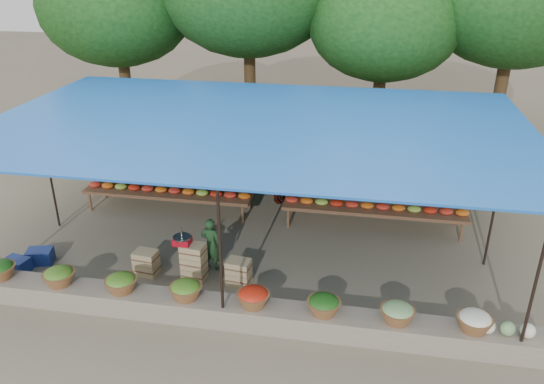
% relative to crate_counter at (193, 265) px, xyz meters
% --- Properties ---
extents(ground, '(60.00, 60.00, 0.00)m').
position_rel_crate_counter_xyz_m(ground, '(0.98, 1.57, -0.31)').
color(ground, '#655D4A').
rests_on(ground, ground).
extents(stone_curb, '(10.60, 0.55, 0.40)m').
position_rel_crate_counter_xyz_m(stone_curb, '(0.98, -1.18, -0.11)').
color(stone_curb, '#736B5C').
rests_on(stone_curb, ground).
extents(stall_canopy, '(10.80, 6.60, 2.82)m').
position_rel_crate_counter_xyz_m(stall_canopy, '(0.98, 1.64, 2.36)').
color(stall_canopy, black).
rests_on(stall_canopy, ground).
extents(produce_baskets, '(8.98, 0.58, 0.34)m').
position_rel_crate_counter_xyz_m(produce_baskets, '(0.88, -1.18, 0.25)').
color(produce_baskets, brown).
rests_on(produce_baskets, stone_curb).
extents(netting_backdrop, '(10.60, 0.06, 2.50)m').
position_rel_crate_counter_xyz_m(netting_backdrop, '(0.98, 4.72, 0.94)').
color(netting_backdrop, '#194217').
rests_on(netting_backdrop, ground).
extents(fruit_table_left, '(4.21, 0.95, 0.93)m').
position_rel_crate_counter_xyz_m(fruit_table_left, '(-1.52, 2.92, 0.30)').
color(fruit_table_left, '#533A21').
rests_on(fruit_table_left, ground).
extents(fruit_table_right, '(4.21, 0.95, 0.93)m').
position_rel_crate_counter_xyz_m(fruit_table_right, '(3.48, 2.92, 0.30)').
color(fruit_table_right, '#533A21').
rests_on(fruit_table_right, ground).
extents(crate_counter, '(2.39, 0.39, 0.77)m').
position_rel_crate_counter_xyz_m(crate_counter, '(0.00, 0.00, 0.00)').
color(crate_counter, '#9F805A').
rests_on(crate_counter, ground).
extents(weighing_scale, '(0.35, 0.35, 0.37)m').
position_rel_crate_counter_xyz_m(weighing_scale, '(-0.18, -0.00, 0.55)').
color(weighing_scale, red).
rests_on(weighing_scale, crate_counter).
extents(vendor_seated, '(0.45, 0.32, 1.14)m').
position_rel_crate_counter_xyz_m(vendor_seated, '(0.26, 0.42, 0.26)').
color(vendor_seated, '#1C3E1F').
rests_on(vendor_seated, ground).
extents(customer_left, '(0.83, 0.67, 1.63)m').
position_rel_crate_counter_xyz_m(customer_left, '(-3.42, 3.53, 0.50)').
color(customer_left, slate).
rests_on(customer_left, ground).
extents(customer_mid, '(1.23, 1.21, 1.70)m').
position_rel_crate_counter_xyz_m(customer_mid, '(1.14, 3.80, 0.54)').
color(customer_mid, slate).
rests_on(customer_mid, ground).
extents(customer_right, '(1.16, 0.84, 1.82)m').
position_rel_crate_counter_xyz_m(customer_right, '(4.21, 3.92, 0.60)').
color(customer_right, slate).
rests_on(customer_right, ground).
extents(blue_crate_front, '(0.54, 0.43, 0.29)m').
position_rel_crate_counter_xyz_m(blue_crate_front, '(-3.59, -0.39, -0.17)').
color(blue_crate_front, navy).
rests_on(blue_crate_front, ground).
extents(blue_crate_back, '(0.58, 0.48, 0.30)m').
position_rel_crate_counter_xyz_m(blue_crate_back, '(-3.32, 0.00, -0.16)').
color(blue_crate_back, navy).
rests_on(blue_crate_back, ground).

